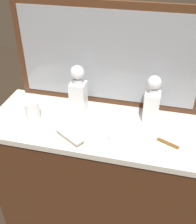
{
  "coord_description": "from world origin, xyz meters",
  "views": [
    {
      "loc": [
        0.28,
        -1.15,
        1.78
      ],
      "look_at": [
        0.0,
        0.0,
        0.96
      ],
      "focal_mm": 43.63,
      "sensor_mm": 36.0,
      "label": 1
    }
  ],
  "objects_px": {
    "crystal_decanter_right": "(78,93)",
    "silver_brush_right": "(70,137)",
    "crystal_tumbler_front": "(32,111)",
    "crystal_decanter_front": "(152,103)",
    "tortoiseshell_comb": "(168,143)",
    "porcelain_dish": "(115,136)"
  },
  "relations": [
    {
      "from": "porcelain_dish",
      "to": "tortoiseshell_comb",
      "type": "distance_m",
      "value": 0.27
    },
    {
      "from": "crystal_tumbler_front",
      "to": "crystal_decanter_front",
      "type": "bearing_deg",
      "value": 12.49
    },
    {
      "from": "crystal_decanter_front",
      "to": "crystal_decanter_right",
      "type": "distance_m",
      "value": 0.41
    },
    {
      "from": "porcelain_dish",
      "to": "crystal_decanter_right",
      "type": "bearing_deg",
      "value": 143.55
    },
    {
      "from": "porcelain_dish",
      "to": "tortoiseshell_comb",
      "type": "bearing_deg",
      "value": 1.5
    },
    {
      "from": "crystal_tumbler_front",
      "to": "silver_brush_right",
      "type": "height_order",
      "value": "crystal_tumbler_front"
    },
    {
      "from": "crystal_tumbler_front",
      "to": "crystal_decanter_right",
      "type": "bearing_deg",
      "value": 29.43
    },
    {
      "from": "silver_brush_right",
      "to": "porcelain_dish",
      "type": "bearing_deg",
      "value": 17.52
    },
    {
      "from": "crystal_decanter_right",
      "to": "tortoiseshell_comb",
      "type": "distance_m",
      "value": 0.56
    },
    {
      "from": "silver_brush_right",
      "to": "tortoiseshell_comb",
      "type": "distance_m",
      "value": 0.49
    },
    {
      "from": "crystal_decanter_right",
      "to": "tortoiseshell_comb",
      "type": "bearing_deg",
      "value": -19.04
    },
    {
      "from": "crystal_decanter_right",
      "to": "porcelain_dish",
      "type": "distance_m",
      "value": 0.33
    },
    {
      "from": "crystal_decanter_front",
      "to": "porcelain_dish",
      "type": "height_order",
      "value": "crystal_decanter_front"
    },
    {
      "from": "crystal_tumbler_front",
      "to": "tortoiseshell_comb",
      "type": "bearing_deg",
      "value": -3.69
    },
    {
      "from": "crystal_tumbler_front",
      "to": "silver_brush_right",
      "type": "xyz_separation_m",
      "value": [
        0.26,
        -0.12,
        -0.03
      ]
    },
    {
      "from": "crystal_decanter_right",
      "to": "silver_brush_right",
      "type": "bearing_deg",
      "value": -83.35
    },
    {
      "from": "crystal_decanter_right",
      "to": "tortoiseshell_comb",
      "type": "xyz_separation_m",
      "value": [
        0.52,
        -0.18,
        -0.11
      ]
    },
    {
      "from": "silver_brush_right",
      "to": "tortoiseshell_comb",
      "type": "bearing_deg",
      "value": 8.96
    },
    {
      "from": "crystal_decanter_front",
      "to": "tortoiseshell_comb",
      "type": "distance_m",
      "value": 0.24
    },
    {
      "from": "crystal_decanter_front",
      "to": "silver_brush_right",
      "type": "relative_size",
      "value": 1.61
    },
    {
      "from": "silver_brush_right",
      "to": "crystal_decanter_right",
      "type": "bearing_deg",
      "value": 96.65
    },
    {
      "from": "porcelain_dish",
      "to": "silver_brush_right",
      "type": "bearing_deg",
      "value": -162.48
    }
  ]
}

